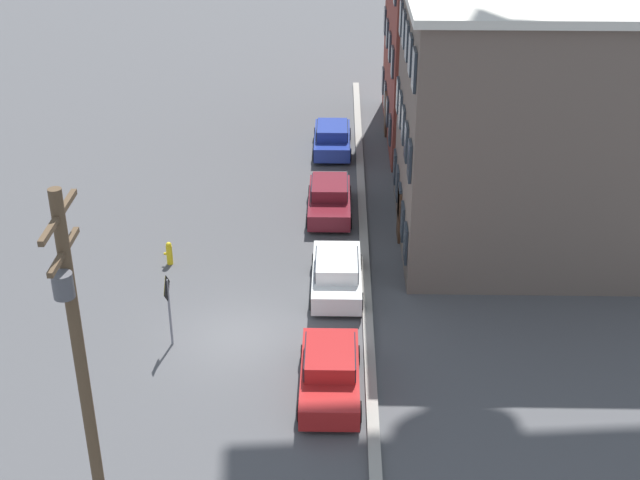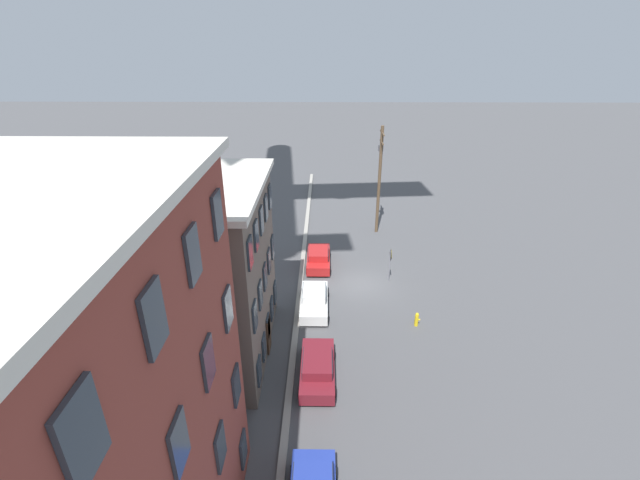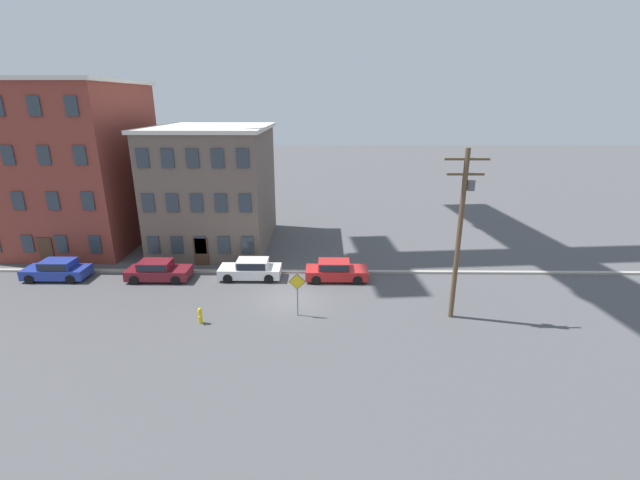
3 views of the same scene
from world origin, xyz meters
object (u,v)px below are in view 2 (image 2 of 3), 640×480
caution_sign (390,260)px  car_maroon (318,367)px  car_white (314,299)px  fire_hydrant (417,319)px  car_red (318,257)px  utility_pole (380,175)px

caution_sign → car_maroon: bearing=153.1°
car_white → car_maroon: bearing=-177.1°
caution_sign → fire_hydrant: size_ratio=2.80×
car_maroon → car_white: same height
car_red → fire_hydrant: bearing=-141.2°
caution_sign → utility_pole: utility_pole is taller
utility_pole → car_maroon: bearing=164.9°
car_white → car_red: 6.09m
car_red → fire_hydrant: car_red is taller
car_red → car_maroon: bearing=-179.3°
car_maroon → caution_sign: size_ratio=1.64×
car_red → caution_sign: bearing=-114.0°
car_red → utility_pole: (6.79, -5.40, 4.81)m
car_red → fire_hydrant: size_ratio=4.58×
car_white → fire_hydrant: bearing=-105.8°
car_white → fire_hydrant: (-1.86, -6.58, -0.27)m
car_maroon → utility_pole: 20.76m
car_white → car_red: bearing=-1.8°
car_maroon → utility_pole: (19.50, -5.25, 4.81)m
car_red → car_white: bearing=178.2°
caution_sign → fire_hydrant: bearing=-169.7°
car_white → utility_pole: (12.87, -5.59, 4.81)m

